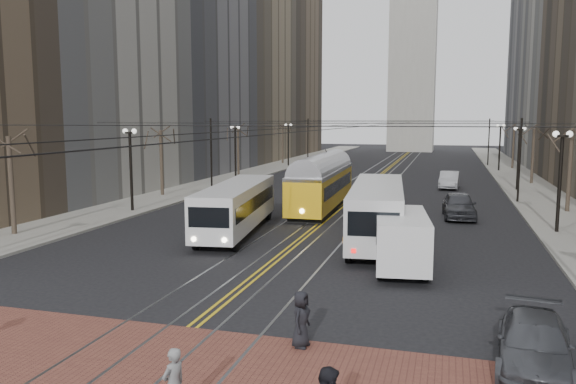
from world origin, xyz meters
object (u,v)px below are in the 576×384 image
Objects in this scene: cargo_van at (401,242)px; sedan_silver at (449,180)px; sedan_grey at (459,205)px; transit_bus at (237,209)px; sedan_parked at (534,344)px; pedestrian_a at (301,319)px; streetcar at (322,188)px; rear_bus at (377,213)px.

cargo_van is 1.14× the size of sedan_silver.
sedan_grey is at bearing 72.44° from cargo_van.
transit_bus reaches higher than cargo_van.
pedestrian_a is at bearing -170.70° from sedan_parked.
cargo_van reaches higher than sedan_parked.
sedan_grey is 1.10× the size of sedan_parked.
sedan_silver reaches higher than sedan_parked.
sedan_silver is 2.95× the size of pedestrian_a.
sedan_parked is 2.76× the size of pedestrian_a.
transit_bus is 2.25× the size of sedan_grey.
streetcar is 1.12× the size of rear_bus.
streetcar is 11.37m from rear_bus.
sedan_silver is at bearing 2.11° from pedestrian_a.
sedan_grey is (4.33, 8.87, -0.69)m from rear_bus.
rear_bus is at bearing 100.43° from cargo_van.
sedan_grey is at bearing 27.42° from transit_bus.
pedestrian_a is (-4.06, -39.95, 0.04)m from sedan_silver.
transit_bus is 15.14m from sedan_grey.
transit_bus is at bearing -148.66° from sedan_grey.
transit_bus is at bearing -107.70° from streetcar.
cargo_van is 14.51m from sedan_grey.
rear_bus is 14.65m from pedestrian_a.
streetcar is 9.67m from sedan_grey.
rear_bus reaches higher than pedestrian_a.
sedan_parked is (5.89, -14.28, -0.88)m from rear_bus.
sedan_parked is at bearing -78.94° from pedestrian_a.
sedan_grey is at bearing -9.02° from streetcar.
sedan_silver is (-0.63, 16.45, -0.05)m from sedan_grey.
transit_bus is 2.32× the size of sedan_silver.
streetcar is 26.81m from sedan_parked.
rear_bus is 15.48m from sedan_parked.
sedan_parked is at bearing -53.61° from transit_bus.
streetcar is at bearing -117.56° from sedan_silver.
sedan_silver is at bearing 99.32° from sedan_parked.
cargo_van is 9.84m from sedan_parked.
transit_bus is 0.85× the size of streetcar.
sedan_parked is at bearing -72.90° from rear_bus.
streetcar reaches higher than sedan_parked.
streetcar is 8.02× the size of pedestrian_a.
streetcar is at bearing 112.13° from rear_bus.
transit_bus reaches higher than sedan_grey.
transit_bus is 16.72m from pedestrian_a.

